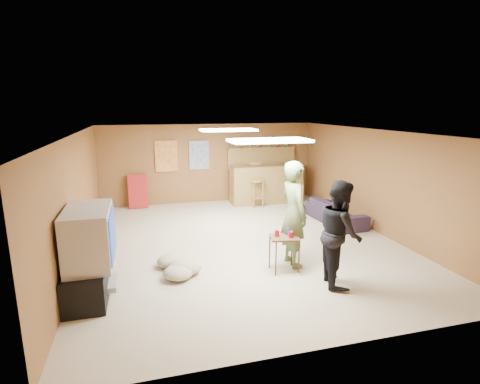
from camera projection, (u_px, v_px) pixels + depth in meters
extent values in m
plane|color=tan|center=(243.00, 243.00, 7.52)|extent=(7.00, 7.00, 0.00)
cube|color=silver|center=(243.00, 132.00, 7.03)|extent=(6.00, 7.00, 0.02)
cube|color=brown|center=(210.00, 163.00, 10.57)|extent=(6.00, 0.02, 2.20)
cube|color=brown|center=(330.00, 258.00, 3.98)|extent=(6.00, 0.02, 2.20)
cube|color=brown|center=(77.00, 199.00, 6.51)|extent=(0.02, 7.00, 2.20)
cube|color=brown|center=(377.00, 181.00, 8.04)|extent=(0.02, 7.00, 2.20)
cube|color=black|center=(88.00, 279.00, 5.36)|extent=(0.55, 1.30, 0.50)
cube|color=#B2B2B7|center=(105.00, 284.00, 5.44)|extent=(0.35, 0.50, 0.08)
cube|color=#B2B2B7|center=(89.00, 236.00, 5.23)|extent=(0.60, 1.10, 0.80)
cube|color=navy|center=(112.00, 234.00, 5.31)|extent=(0.02, 0.95, 0.65)
cube|color=olive|center=(266.00, 184.00, 10.55)|extent=(2.00, 0.60, 1.10)
cube|color=#412715|center=(269.00, 166.00, 10.20)|extent=(2.10, 0.12, 0.05)
cube|color=olive|center=(261.00, 148.00, 10.77)|extent=(2.00, 0.18, 0.05)
cube|color=olive|center=(261.00, 158.00, 10.85)|extent=(2.00, 0.14, 0.60)
cube|color=#BF3F26|center=(166.00, 156.00, 10.17)|extent=(0.60, 0.03, 0.85)
cube|color=#334C99|center=(199.00, 155.00, 10.40)|extent=(0.55, 0.03, 0.80)
cube|color=#AE2020|center=(138.00, 191.00, 10.02)|extent=(0.50, 0.26, 0.91)
cube|color=white|center=(269.00, 141.00, 5.62)|extent=(1.20, 0.60, 0.04)
cube|color=white|center=(228.00, 130.00, 8.16)|extent=(1.20, 0.60, 0.04)
imported|color=#56653A|center=(294.00, 214.00, 6.30)|extent=(0.48, 0.69, 1.81)
imported|color=black|center=(340.00, 233.00, 5.64)|extent=(0.78, 0.91, 1.62)
imported|color=black|center=(335.00, 212.00, 8.79)|extent=(0.78, 1.76, 0.50)
cube|color=#412715|center=(284.00, 254.00, 6.18)|extent=(0.52, 0.45, 0.59)
cylinder|color=#AD0B1F|center=(277.00, 233.00, 6.12)|extent=(0.09, 0.09, 0.11)
cylinder|color=#AD0B1F|center=(291.00, 235.00, 6.05)|extent=(0.10, 0.10, 0.11)
cylinder|color=#154496|center=(289.00, 231.00, 6.22)|extent=(0.09, 0.09, 0.12)
ellipsoid|color=tan|center=(185.00, 266.00, 6.10)|extent=(0.69, 0.69, 0.25)
ellipsoid|color=tan|center=(171.00, 261.00, 6.37)|extent=(0.55, 0.55, 0.21)
ellipsoid|color=tan|center=(178.00, 272.00, 5.92)|extent=(0.51, 0.51, 0.21)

